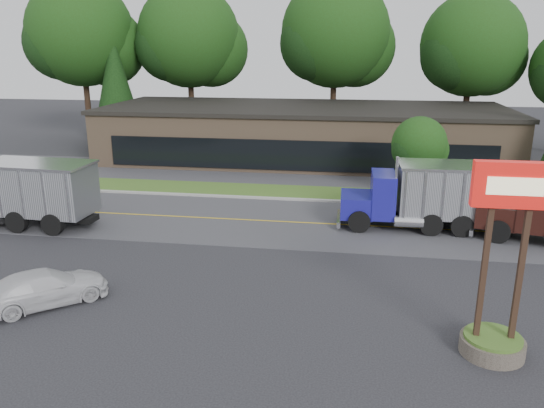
{
  "coord_description": "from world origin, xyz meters",
  "views": [
    {
      "loc": [
        6.07,
        -17.51,
        8.97
      ],
      "look_at": [
        2.4,
        6.24,
        1.8
      ],
      "focal_mm": 35.0,
      "sensor_mm": 36.0,
      "label": 1
    }
  ],
  "objects": [
    {
      "name": "road",
      "position": [
        0.0,
        9.0,
        0.0
      ],
      "size": [
        60.0,
        8.0,
        0.02
      ],
      "primitive_type": "cube",
      "color": "#5A5A60",
      "rests_on": "ground"
    },
    {
      "name": "tree_far_d",
      "position": [
        16.14,
        33.11,
        8.64
      ],
      "size": [
        9.49,
        8.93,
        13.54
      ],
      "color": "#382619",
      "rests_on": "ground"
    },
    {
      "name": "tree_far_c",
      "position": [
        4.16,
        34.13,
        9.68
      ],
      "size": [
        10.63,
        10.01,
        15.17
      ],
      "color": "#382619",
      "rests_on": "ground"
    },
    {
      "name": "dump_truck_blue",
      "position": [
        9.48,
        9.15,
        1.8
      ],
      "size": [
        7.1,
        2.76,
        3.36
      ],
      "rotation": [
        0.0,
        0.0,
        3.16
      ],
      "color": "black",
      "rests_on": "ground"
    },
    {
      "name": "tree_far_b",
      "position": [
        -9.84,
        34.12,
        9.44
      ],
      "size": [
        10.37,
        9.76,
        14.79
      ],
      "color": "#382619",
      "rests_on": "ground"
    },
    {
      "name": "tree_verge",
      "position": [
        10.05,
        15.04,
        3.16
      ],
      "size": [
        3.5,
        3.29,
        4.99
      ],
      "color": "#382619",
      "rests_on": "ground"
    },
    {
      "name": "evergreen_left",
      "position": [
        -16.0,
        30.0,
        5.72
      ],
      "size": [
        4.58,
        4.58,
        10.4
      ],
      "color": "#382619",
      "rests_on": "ground"
    },
    {
      "name": "far_parking",
      "position": [
        0.0,
        20.0,
        0.0
      ],
      "size": [
        60.0,
        7.0,
        0.02
      ],
      "primitive_type": "cube",
      "color": "#5A5A60",
      "rests_on": "ground"
    },
    {
      "name": "grass_verge",
      "position": [
        0.0,
        15.0,
        0.0
      ],
      "size": [
        60.0,
        3.4,
        0.03
      ],
      "primitive_type": "cube",
      "color": "#3A5E20",
      "rests_on": "ground"
    },
    {
      "name": "bilo_sign",
      "position": [
        10.5,
        -2.5,
        2.02
      ],
      "size": [
        2.2,
        1.9,
        5.95
      ],
      "color": "#6B6054",
      "rests_on": "ground"
    },
    {
      "name": "center_line",
      "position": [
        0.0,
        9.0,
        0.0
      ],
      "size": [
        60.0,
        0.12,
        0.01
      ],
      "primitive_type": "cube",
      "color": "gold",
      "rests_on": "ground"
    },
    {
      "name": "rally_car",
      "position": [
        -4.68,
        -1.56,
        0.63
      ],
      "size": [
        4.42,
        4.25,
        1.27
      ],
      "primitive_type": "imported",
      "rotation": [
        0.0,
        0.0,
        2.31
      ],
      "color": "silver",
      "rests_on": "ground"
    },
    {
      "name": "dump_truck_red",
      "position": [
        -11.02,
        6.49,
        1.81
      ],
      "size": [
        9.75,
        3.09,
        3.36
      ],
      "rotation": [
        0.0,
        0.0,
        3.09
      ],
      "color": "black",
      "rests_on": "ground"
    },
    {
      "name": "ground",
      "position": [
        0.0,
        0.0,
        0.0
      ],
      "size": [
        140.0,
        140.0,
        0.0
      ],
      "primitive_type": "plane",
      "color": "#38383D",
      "rests_on": "ground"
    },
    {
      "name": "tree_far_a",
      "position": [
        -19.84,
        32.13,
        9.72
      ],
      "size": [
        10.68,
        10.05,
        15.23
      ],
      "color": "#382619",
      "rests_on": "ground"
    },
    {
      "name": "curb",
      "position": [
        0.0,
        13.2,
        0.0
      ],
      "size": [
        60.0,
        0.3,
        0.12
      ],
      "primitive_type": "cube",
      "color": "#9E9E99",
      "rests_on": "ground"
    },
    {
      "name": "strip_mall",
      "position": [
        2.0,
        26.0,
        2.0
      ],
      "size": [
        32.0,
        12.0,
        4.0
      ],
      "primitive_type": "cube",
      "color": "#886C53",
      "rests_on": "ground"
    }
  ]
}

